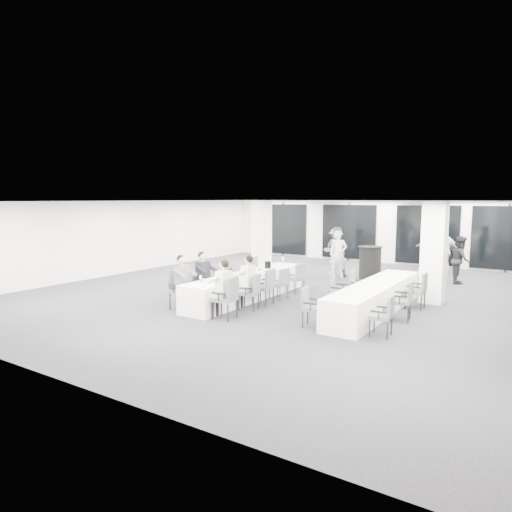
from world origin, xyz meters
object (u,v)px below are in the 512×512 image
(chair_main_right_mid, at_px, (266,285))
(standing_guest_g, at_px, (261,242))
(chair_side_left_near, at_px, (310,304))
(standing_guest_d, at_px, (444,248))
(banquet_table_main, at_px, (247,286))
(chair_main_left_second, at_px, (200,285))
(cocktail_table, at_px, (370,263))
(ice_bucket_near, at_px, (229,273))
(chair_main_right_fourth, at_px, (281,282))
(standing_guest_f, at_px, (436,246))
(banquet_table_side, at_px, (375,298))
(standing_guest_c, at_px, (335,244))
(chair_main_left_near, at_px, (179,287))
(chair_main_right_far, at_px, (297,276))
(standing_guest_e, at_px, (426,254))
(chair_side_left_mid, at_px, (337,289))
(ice_bucket_far, at_px, (268,265))
(chair_side_right_near, at_px, (385,313))
(chair_main_left_mid, at_px, (219,279))
(standing_guest_a, at_px, (338,251))
(standing_guest_h, at_px, (461,257))
(chair_main_right_near, at_px, (228,295))
(chair_side_left_far, at_px, (356,284))
(chair_side_right_mid, at_px, (404,298))
(standing_guest_b, at_px, (336,249))
(chair_side_right_far, at_px, (419,288))
(chair_main_right_second, at_px, (252,290))

(chair_main_right_mid, bearing_deg, standing_guest_g, 31.48)
(chair_side_left_near, bearing_deg, standing_guest_d, 163.74)
(banquet_table_main, relative_size, chair_main_left_second, 5.52)
(cocktail_table, relative_size, standing_guest_g, 0.65)
(standing_guest_g, relative_size, ice_bucket_near, 7.88)
(chair_main_right_fourth, bearing_deg, standing_guest_f, -12.85)
(standing_guest_d, bearing_deg, banquet_table_side, 46.01)
(banquet_table_main, distance_m, standing_guest_c, 7.88)
(chair_main_left_near, bearing_deg, chair_side_left_near, 104.04)
(chair_main_right_far, height_order, standing_guest_e, standing_guest_e)
(chair_side_left_mid, bearing_deg, ice_bucket_far, -121.27)
(chair_side_right_near, xyz_separation_m, standing_guest_g, (-8.23, 8.24, 0.43))
(chair_main_left_mid, relative_size, standing_guest_a, 0.48)
(standing_guest_h, bearing_deg, chair_main_right_near, 142.69)
(cocktail_table, distance_m, standing_guest_e, 2.11)
(chair_side_left_far, relative_size, chair_side_right_mid, 0.93)
(chair_main_right_far, relative_size, standing_guest_e, 0.50)
(cocktail_table, xyz_separation_m, standing_guest_a, (-1.15, -0.14, 0.37))
(chair_main_left_mid, height_order, chair_side_right_mid, chair_side_right_mid)
(chair_main_left_mid, bearing_deg, standing_guest_d, 155.73)
(banquet_table_side, bearing_deg, standing_guest_b, 123.59)
(chair_main_right_far, bearing_deg, chair_main_left_near, 165.71)
(chair_main_right_mid, bearing_deg, chair_side_right_far, -64.95)
(banquet_table_main, relative_size, standing_guest_e, 2.73)
(standing_guest_c, bearing_deg, chair_side_left_far, 140.22)
(cocktail_table, xyz_separation_m, ice_bucket_far, (-1.94, -3.78, 0.25))
(chair_main_left_mid, xyz_separation_m, standing_guest_d, (4.76, 7.77, 0.50))
(chair_side_left_far, relative_size, ice_bucket_far, 4.00)
(chair_main_left_second, xyz_separation_m, ice_bucket_far, (0.82, 2.27, 0.34))
(banquet_table_main, bearing_deg, chair_main_right_fourth, 30.59)
(chair_main_right_near, bearing_deg, chair_main_right_second, -5.89)
(chair_main_left_second, height_order, ice_bucket_near, ice_bucket_near)
(chair_side_left_mid, relative_size, standing_guest_e, 0.57)
(chair_side_left_far, relative_size, standing_guest_d, 0.43)
(standing_guest_a, bearing_deg, chair_main_left_mid, -141.73)
(chair_main_right_near, relative_size, chair_side_left_near, 1.15)
(chair_main_right_mid, xyz_separation_m, standing_guest_b, (-0.24, 5.33, 0.48))
(chair_side_right_mid, distance_m, standing_guest_h, 5.92)
(chair_side_right_far, distance_m, ice_bucket_near, 5.06)
(chair_main_left_mid, height_order, chair_side_left_near, chair_main_left_mid)
(cocktail_table, relative_size, chair_main_left_near, 1.16)
(chair_main_right_near, relative_size, standing_guest_c, 0.57)
(cocktail_table, relative_size, standing_guest_b, 0.58)
(chair_main_right_far, relative_size, chair_side_left_far, 1.04)
(cocktail_table, xyz_separation_m, chair_main_right_far, (-1.11, -3.44, -0.08))
(chair_main_right_mid, bearing_deg, standing_guest_a, -0.93)
(banquet_table_side, distance_m, standing_guest_b, 5.47)
(chair_side_left_near, xyz_separation_m, chair_side_right_far, (1.66, 3.04, 0.03))
(standing_guest_c, relative_size, standing_guest_d, 0.86)
(chair_main_left_mid, bearing_deg, ice_bucket_far, 156.86)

